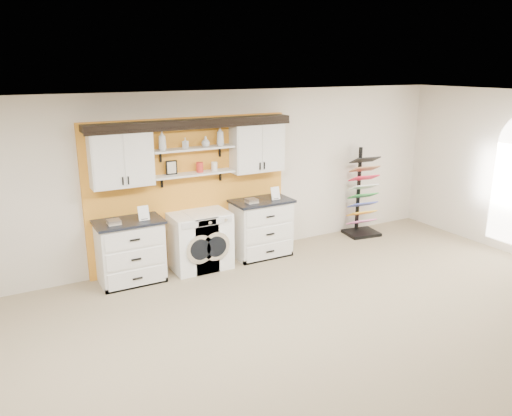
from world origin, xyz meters
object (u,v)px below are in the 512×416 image
base_cabinet_left (130,251)px  base_cabinet_right (261,228)px  washer (192,242)px  sample_rack (362,208)px  dryer (207,239)px

base_cabinet_left → base_cabinet_right: size_ratio=0.98×
washer → base_cabinet_left: bearing=179.8°
base_cabinet_right → sample_rack: 2.26m
base_cabinet_left → base_cabinet_right: base_cabinet_right is taller
sample_rack → base_cabinet_right: bearing=-171.1°
base_cabinet_left → base_cabinet_right: 2.26m
dryer → sample_rack: sample_rack is taller
base_cabinet_left → sample_rack: size_ratio=0.59×
washer → dryer: bearing=0.0°
base_cabinet_right → washer: base_cabinet_right is taller
washer → sample_rack: size_ratio=0.55×
base_cabinet_right → washer: size_ratio=1.10×
base_cabinet_left → washer: (0.99, -0.00, -0.02)m
base_cabinet_right → washer: (-1.27, -0.00, -0.04)m
washer → sample_rack: 3.52m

